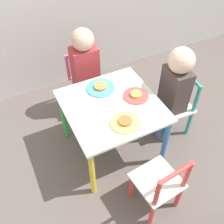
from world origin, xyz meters
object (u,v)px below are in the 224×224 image
object	(u,v)px
kids_table	(112,111)
plate_front	(125,122)
plate_back	(100,87)
child_right	(174,86)
chair_pink	(85,83)
chair_teal	(175,106)
chair_red	(160,185)
child_back	(86,66)
plate_right	(136,95)

from	to	relation	value
kids_table	plate_front	size ratio (longest dim) A/B	3.27
plate_back	child_right	bearing A→B (deg)	-23.35
chair_pink	plate_front	distance (m)	0.75
chair_pink	plate_back	distance (m)	0.42
chair_pink	chair_teal	size ratio (longest dim) A/B	1.00
chair_pink	plate_back	size ratio (longest dim) A/B	2.54
chair_teal	plate_front	xyz separation A→B (m)	(-0.53, -0.15, 0.23)
chair_red	child_back	world-z (taller)	child_back
chair_pink	plate_back	xyz separation A→B (m)	(-0.01, -0.35, 0.23)
chair_pink	child_back	size ratio (longest dim) A/B	0.66
plate_back	kids_table	bearing A→B (deg)	-90.00
kids_table	plate_right	xyz separation A→B (m)	(0.18, 0.00, 0.07)
plate_back	plate_front	distance (m)	0.36
chair_teal	plate_front	distance (m)	0.60
plate_front	child_back	bearing A→B (deg)	89.24
plate_front	chair_teal	bearing A→B (deg)	15.86
chair_pink	kids_table	bearing A→B (deg)	-90.00
chair_red	child_back	bearing A→B (deg)	-93.14
chair_teal	plate_front	world-z (taller)	chair_teal
child_right	plate_right	size ratio (longest dim) A/B	4.47
child_right	chair_teal	bearing A→B (deg)	90.00
chair_red	child_right	xyz separation A→B (m)	(0.42, 0.51, 0.22)
plate_right	plate_front	bearing A→B (deg)	-135.00
kids_table	chair_pink	world-z (taller)	chair_pink
kids_table	chair_teal	distance (m)	0.56
plate_back	plate_front	size ratio (longest dim) A/B	1.06
kids_table	chair_red	world-z (taller)	chair_red
plate_right	chair_teal	bearing A→B (deg)	-4.58
chair_red	child_right	distance (m)	0.70
plate_front	kids_table	bearing A→B (deg)	90.00
chair_pink	chair_red	distance (m)	1.07
chair_red	child_right	size ratio (longest dim) A/B	0.66
chair_pink	chair_teal	world-z (taller)	same
chair_red	plate_front	bearing A→B (deg)	-87.16
child_back	plate_front	distance (m)	0.66
chair_teal	chair_red	bearing A→B (deg)	-40.67
child_back	chair_teal	bearing A→B (deg)	-42.77
plate_right	child_right	bearing A→B (deg)	-4.88
kids_table	plate_back	size ratio (longest dim) A/B	3.09
chair_pink	chair_red	world-z (taller)	same
kids_table	chair_teal	bearing A→B (deg)	-3.04
chair_teal	chair_red	size ratio (longest dim) A/B	1.00
chair_red	plate_front	world-z (taller)	chair_red
chair_pink	chair_red	size ratio (longest dim) A/B	1.00
child_back	plate_back	world-z (taller)	child_back
chair_pink	chair_teal	xyz separation A→B (m)	(0.52, -0.56, 0.00)
chair_red	child_right	world-z (taller)	child_right
child_back	plate_back	bearing A→B (deg)	-90.64
kids_table	plate_right	bearing A→B (deg)	0.00
kids_table	child_right	distance (m)	0.48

